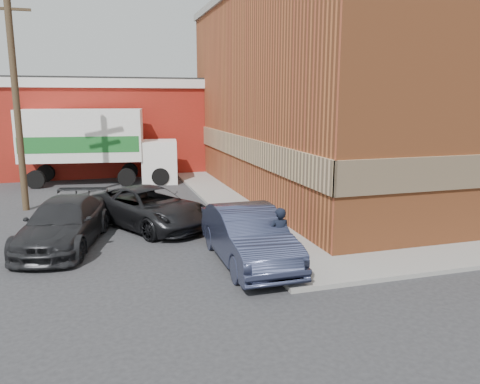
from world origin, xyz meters
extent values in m
plane|color=#28282B|center=(0.00, 0.00, 0.00)|extent=(90.00, 90.00, 0.00)
cube|color=#A8552B|center=(8.50, 9.00, 4.50)|extent=(14.00, 18.00, 9.00)
cube|color=tan|center=(1.46, 9.00, 2.30)|extent=(0.08, 18.16, 1.00)
cube|color=gray|center=(0.60, 9.00, 0.06)|extent=(1.80, 18.00, 0.12)
cube|color=maroon|center=(-6.00, 20.00, 2.50)|extent=(16.00, 8.00, 5.00)
cube|color=silver|center=(-6.00, 20.00, 5.25)|extent=(16.30, 8.30, 0.50)
cube|color=black|center=(-6.00, 20.00, 5.55)|extent=(16.00, 8.00, 0.10)
cylinder|color=#473723|center=(-7.50, 9.00, 4.50)|extent=(0.26, 0.26, 9.00)
cube|color=#473723|center=(-7.50, 9.00, 7.70)|extent=(1.60, 0.10, 0.10)
imported|color=black|center=(-0.20, -0.25, 0.90)|extent=(0.58, 0.39, 1.56)
imported|color=#313651|center=(-0.80, 0.50, 0.77)|extent=(1.63, 4.66, 1.53)
imported|color=black|center=(-2.97, 4.99, 0.70)|extent=(4.49, 5.50, 1.39)
imported|color=#242426|center=(-5.69, 3.56, 0.71)|extent=(3.07, 5.21, 1.42)
cube|color=white|center=(-5.32, 14.55, 2.57)|extent=(6.33, 3.25, 2.62)
cube|color=#1B6727|center=(-5.49, 13.34, 2.17)|extent=(5.80, 0.84, 0.81)
cube|color=white|center=(-1.42, 14.00, 1.11)|extent=(2.11, 2.45, 2.22)
cylinder|color=black|center=(-7.66, 13.86, 0.45)|extent=(0.94, 0.43, 0.91)
cylinder|color=black|center=(-7.38, 15.86, 0.45)|extent=(0.94, 0.43, 0.91)
cylinder|color=black|center=(-3.26, 13.24, 0.45)|extent=(0.94, 0.43, 0.91)
cylinder|color=black|center=(-2.98, 15.24, 0.45)|extent=(0.94, 0.43, 0.91)
cylinder|color=black|center=(-1.57, 13.00, 0.45)|extent=(0.94, 0.43, 0.91)
cylinder|color=black|center=(-1.28, 14.99, 0.45)|extent=(0.94, 0.43, 0.91)
camera|label=1|loc=(-4.55, -11.11, 4.42)|focal=35.00mm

